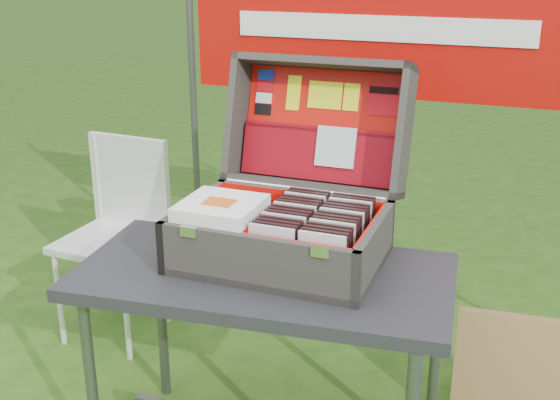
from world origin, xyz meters
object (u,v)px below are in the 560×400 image
at_px(chair, 110,244).
at_px(cardboard_box, 511,373).
at_px(suitcase, 287,169).
at_px(table, 265,371).

distance_m(chair, cardboard_box, 1.66).
bearing_deg(suitcase, cardboard_box, 26.52).
bearing_deg(table, chair, 144.04).
distance_m(table, chair, 1.06).
relative_size(suitcase, cardboard_box, 1.47).
bearing_deg(suitcase, table, -98.94).
relative_size(suitcase, chair, 0.72).
height_order(suitcase, chair, suitcase).
relative_size(table, cardboard_box, 2.71).
height_order(suitcase, cardboard_box, suitcase).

